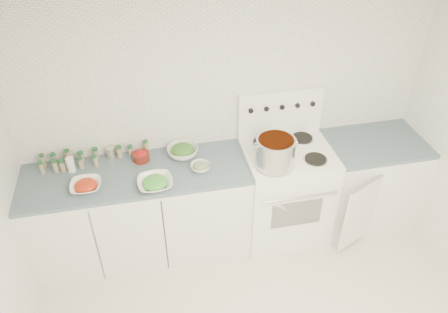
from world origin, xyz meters
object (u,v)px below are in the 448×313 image
at_px(stock_pot, 275,151).
at_px(stove, 284,189).
at_px(bowl_snowpea, 155,183).
at_px(bowl_tomato, 86,186).

bearing_deg(stock_pot, stove, 43.43).
height_order(stock_pot, bowl_snowpea, stock_pot).
bearing_deg(stock_pot, bowl_tomato, 177.85).
bearing_deg(stock_pot, bowl_snowpea, -178.41).
height_order(stove, bowl_tomato, stove).
xyz_separation_m(bowl_tomato, bowl_snowpea, (0.53, -0.08, 0.01)).
relative_size(stock_pot, bowl_tomato, 1.38).
bearing_deg(bowl_snowpea, stove, 9.80).
distance_m(stove, stock_pot, 0.63).
bearing_deg(bowl_tomato, stock_pot, -2.15).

